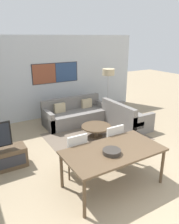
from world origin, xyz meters
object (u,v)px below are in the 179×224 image
at_px(sofa_side, 125,119).
at_px(dining_table, 113,153).
at_px(coffee_table, 96,129).
at_px(dining_chair_centre, 111,142).
at_px(dining_chair_left, 75,152).
at_px(fruit_bowl, 112,151).
at_px(floor_lamp, 108,75).
at_px(sofa_main, 75,115).

xyz_separation_m(sofa_side, dining_table, (-2.08, -2.16, 0.43)).
bearing_deg(sofa_side, coffee_table, 98.82).
height_order(dining_table, dining_chair_centre, dining_chair_centre).
bearing_deg(sofa_side, dining_chair_left, 120.28).
height_order(dining_chair_left, fruit_bowl, dining_chair_left).
distance_m(dining_chair_left, floor_lamp, 3.98).
relative_size(sofa_side, dining_chair_left, 1.67).
relative_size(coffee_table, dining_chair_left, 0.90).
height_order(sofa_side, fruit_bowl, fruit_bowl).
bearing_deg(dining_chair_centre, coffee_table, 71.90).
xyz_separation_m(dining_table, floor_lamp, (2.28, 3.40, 0.78)).
height_order(coffee_table, fruit_bowl, fruit_bowl).
bearing_deg(sofa_main, coffee_table, -90.00).
height_order(dining_table, dining_chair_left, dining_chair_left).
bearing_deg(sofa_side, floor_lamp, -9.20).
distance_m(sofa_side, dining_chair_left, 2.95).
bearing_deg(dining_chair_centre, sofa_side, 42.59).
relative_size(dining_table, dining_chair_left, 1.98).
relative_size(sofa_main, sofa_side, 1.34).
height_order(sofa_main, coffee_table, sofa_main).
bearing_deg(floor_lamp, sofa_main, -175.74).
distance_m(fruit_bowl, floor_lamp, 4.29).
height_order(sofa_main, dining_table, sofa_main).
height_order(sofa_main, dining_chair_left, dining_chair_left).
bearing_deg(fruit_bowl, coffee_table, 64.41).
relative_size(fruit_bowl, floor_lamp, 0.20).
bearing_deg(dining_table, sofa_main, 75.02).
xyz_separation_m(sofa_main, sofa_side, (1.20, -1.14, -0.00)).
height_order(dining_chair_left, floor_lamp, floor_lamp).
bearing_deg(dining_chair_left, fruit_bowl, -66.00).
bearing_deg(fruit_bowl, sofa_main, 73.71).
xyz_separation_m(dining_chair_left, dining_chair_centre, (0.91, -0.01, 0.00)).
bearing_deg(dining_chair_centre, dining_table, -124.25).
bearing_deg(sofa_main, fruit_bowl, -106.29).
bearing_deg(dining_table, fruit_bowl, -139.21).
relative_size(coffee_table, dining_table, 0.45).
bearing_deg(coffee_table, dining_chair_left, -135.93).
height_order(dining_chair_centre, floor_lamp, floor_lamp).
bearing_deg(floor_lamp, dining_chair_left, -135.17).
bearing_deg(dining_chair_centre, dining_chair_left, 179.11).
xyz_separation_m(fruit_bowl, floor_lamp, (2.39, 3.50, 0.67)).
bearing_deg(dining_chair_left, floor_lamp, 44.83).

